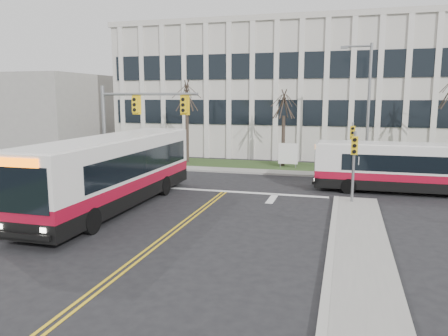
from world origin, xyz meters
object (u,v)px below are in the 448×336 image
directory_sign (288,154)px  newspaper_box_blue (53,203)px  bus_main (114,173)px  bus_cross (410,169)px  streetlight (366,102)px

directory_sign → newspaper_box_blue: bearing=-120.0°
bus_main → newspaper_box_blue: size_ratio=13.86×
directory_sign → bus_cross: (7.90, -6.89, 0.25)m
newspaper_box_blue → streetlight: bearing=57.2°
streetlight → newspaper_box_blue: (-14.83, -14.81, -4.72)m
streetlight → newspaper_box_blue: 21.48m
directory_sign → newspaper_box_blue: directory_sign is taller
streetlight → directory_sign: (-5.53, 1.30, -4.02)m
streetlight → bus_cross: streetlight is taller
bus_main → newspaper_box_blue: bus_main is taller
directory_sign → bus_cross: size_ratio=0.19×
bus_main → bus_cross: size_ratio=1.24×
directory_sign → streetlight: bearing=-13.2°
streetlight → bus_cross: 7.15m
bus_cross → newspaper_box_blue: 19.54m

